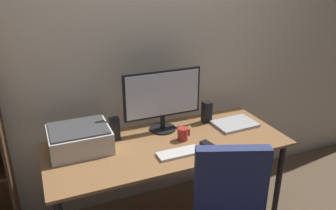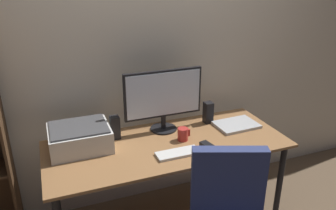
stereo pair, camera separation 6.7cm
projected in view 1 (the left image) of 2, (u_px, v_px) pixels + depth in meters
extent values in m
cube|color=beige|center=(141.00, 49.00, 2.59)|extent=(6.40, 0.10, 2.60)
cube|color=olive|center=(168.00, 144.00, 2.36)|extent=(1.68, 0.70, 0.02)
cylinder|color=black|center=(278.00, 185.00, 2.53)|extent=(0.04, 0.04, 0.72)
cylinder|color=black|center=(54.00, 191.00, 2.47)|extent=(0.04, 0.04, 0.72)
cylinder|color=black|center=(235.00, 149.00, 3.03)|extent=(0.04, 0.04, 0.72)
cylinder|color=black|center=(163.00, 129.00, 2.55)|extent=(0.20, 0.20, 0.01)
cylinder|color=black|center=(163.00, 122.00, 2.53)|extent=(0.04, 0.04, 0.10)
cube|color=black|center=(162.00, 94.00, 2.44)|extent=(0.59, 0.03, 0.35)
cube|color=silver|center=(163.00, 94.00, 2.43)|extent=(0.56, 0.01, 0.32)
cube|color=silver|center=(179.00, 153.00, 2.21)|extent=(0.29, 0.11, 0.02)
cube|color=black|center=(207.00, 145.00, 2.29)|extent=(0.08, 0.11, 0.03)
cylinder|color=#B72D28|center=(183.00, 134.00, 2.38)|extent=(0.07, 0.07, 0.09)
cube|color=#B72D28|center=(188.00, 132.00, 2.39)|extent=(0.02, 0.01, 0.05)
cube|color=#B7BABC|center=(235.00, 124.00, 2.62)|extent=(0.33, 0.24, 0.02)
cube|color=black|center=(115.00, 128.00, 2.38)|extent=(0.06, 0.07, 0.17)
cube|color=black|center=(207.00, 112.00, 2.64)|extent=(0.06, 0.07, 0.17)
cube|color=silver|center=(80.00, 139.00, 2.25)|extent=(0.40, 0.34, 0.15)
cube|color=#424244|center=(78.00, 128.00, 2.22)|extent=(0.37, 0.31, 0.01)
cube|color=navy|center=(230.00, 189.00, 1.85)|extent=(0.40, 0.21, 0.52)
cube|color=#4C331E|center=(2.00, 136.00, 2.20)|extent=(0.02, 0.28, 1.72)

